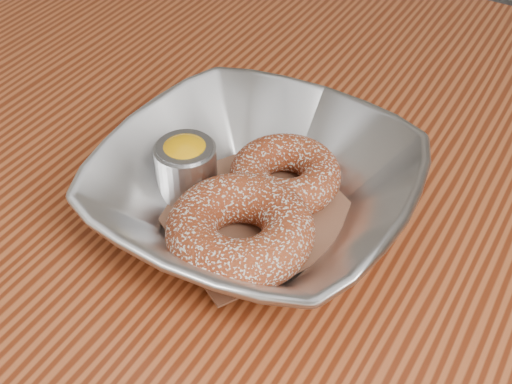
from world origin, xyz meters
The scene contains 6 objects.
table centered at (0.00, 0.00, 0.65)m, with size 1.20×0.80×0.75m.
serving_bowl centered at (-0.09, -0.08, 0.78)m, with size 0.25×0.25×0.06m, color silver.
parchment centered at (-0.09, -0.08, 0.76)m, with size 0.14×0.14×0.00m, color brown.
donut_back centered at (-0.08, -0.04, 0.78)m, with size 0.09×0.09×0.03m, color maroon.
donut_front centered at (-0.08, -0.12, 0.78)m, with size 0.11×0.11×0.04m, color maroon.
ramekin centered at (-0.15, -0.08, 0.78)m, with size 0.05×0.05×0.05m.
Camera 1 is at (0.12, -0.44, 1.15)m, focal length 50.00 mm.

